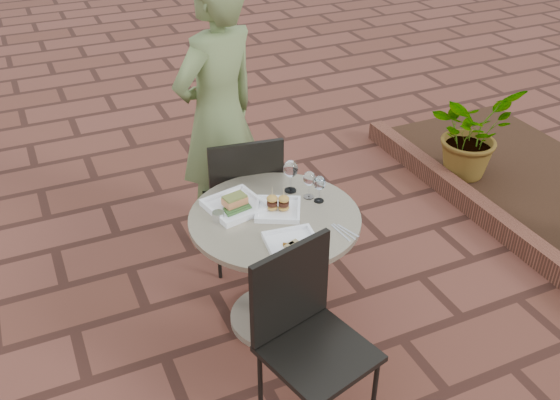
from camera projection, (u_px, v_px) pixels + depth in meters
name	position (u px, v px, depth m)	size (l,w,h in m)	color
ground	(303.00, 313.00, 3.68)	(60.00, 60.00, 0.00)	brown
cafe_table	(275.00, 253.00, 3.37)	(0.90, 0.90, 0.73)	gray
chair_far	(243.00, 192.00, 3.78)	(0.50, 0.50, 0.93)	black
chair_near	(305.00, 326.00, 2.81)	(0.54, 0.54, 0.93)	black
diner	(218.00, 117.00, 3.86)	(0.66, 0.43, 1.80)	#5F713E
plate_salmon	(235.00, 205.00, 3.29)	(0.33, 0.33, 0.08)	white
plate_sliders	(278.00, 207.00, 3.26)	(0.31, 0.31, 0.15)	white
plate_tuna	(293.00, 244.00, 3.01)	(0.28, 0.28, 0.03)	white
wine_glass_right	(320.00, 184.00, 3.30)	(0.07, 0.07, 0.15)	white
wine_glass_mid	(291.00, 170.00, 3.38)	(0.08, 0.08, 0.19)	white
wine_glass_far	(309.00, 179.00, 3.34)	(0.07, 0.07, 0.16)	white
steel_ramekin	(218.00, 216.00, 3.20)	(0.06, 0.06, 0.05)	silver
cutlery_set	(344.00, 232.00, 3.12)	(0.08, 0.17, 0.00)	silver
planter_curb	(487.00, 215.00, 4.42)	(0.12, 3.00, 0.15)	brown
mulch_bed	(560.00, 198.00, 4.69)	(1.30, 3.00, 0.06)	black
potted_plant_a	(471.00, 132.00, 4.76)	(0.64, 0.56, 0.71)	#33662D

